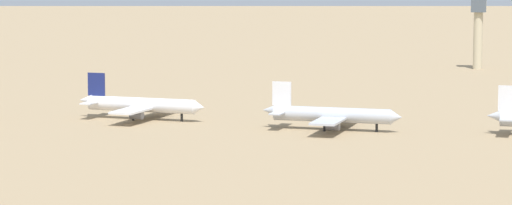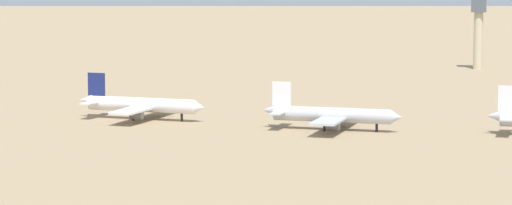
{
  "view_description": "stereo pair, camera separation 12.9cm",
  "coord_description": "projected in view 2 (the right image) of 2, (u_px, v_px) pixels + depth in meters",
  "views": [
    {
      "loc": [
        41.03,
        -266.07,
        38.88
      ],
      "look_at": [
        -18.4,
        5.81,
        6.0
      ],
      "focal_mm": 85.89,
      "sensor_mm": 36.0,
      "label": 1
    },
    {
      "loc": [
        41.16,
        -266.04,
        38.88
      ],
      "look_at": [
        -18.4,
        5.81,
        6.0
      ],
      "focal_mm": 85.89,
      "sensor_mm": 36.0,
      "label": 2
    }
  ],
  "objects": [
    {
      "name": "ground",
      "position": [
        331.0,
        134.0,
        271.39
      ],
      "size": [
        4000.0,
        4000.0,
        0.0
      ],
      "primitive_type": "plane",
      "color": "#9E8460"
    },
    {
      "name": "control_tower",
      "position": [
        478.0,
        25.0,
        429.29
      ],
      "size": [
        5.2,
        5.2,
        25.76
      ],
      "color": "#C6B793",
      "rests_on": "ground"
    },
    {
      "name": "parked_jet_white_4",
      "position": [
        331.0,
        115.0,
        277.59
      ],
      "size": [
        32.62,
        27.51,
        10.77
      ],
      "rotation": [
        0.0,
        0.0,
        -0.08
      ],
      "color": "silver",
      "rests_on": "ground"
    },
    {
      "name": "parked_jet_navy_3",
      "position": [
        140.0,
        105.0,
        295.99
      ],
      "size": [
        33.31,
        28.26,
        11.0
      ],
      "rotation": [
        0.0,
        0.0,
        -0.13
      ],
      "color": "white",
      "rests_on": "ground"
    }
  ]
}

